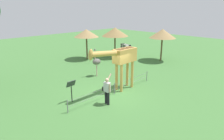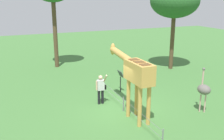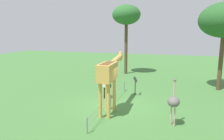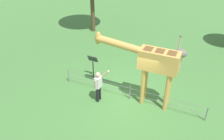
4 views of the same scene
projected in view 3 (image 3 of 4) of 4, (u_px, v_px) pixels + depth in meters
name	position (u px, v px, depth m)	size (l,w,h in m)	color
ground_plane	(113.00, 106.00, 12.28)	(60.00, 60.00, 0.00)	#427538
giraffe	(109.00, 73.00, 11.09)	(3.91, 0.72, 3.17)	gold
visitor	(106.00, 85.00, 13.58)	(0.62, 0.58, 1.72)	black
ostrich	(174.00, 102.00, 9.59)	(0.70, 0.56, 2.25)	#CC9E93
tree_northeast	(126.00, 16.00, 20.89)	(2.87, 2.87, 7.10)	brown
info_sign	(135.00, 82.00, 14.26)	(0.56, 0.21, 1.32)	black
wire_fence	(111.00, 100.00, 12.24)	(7.05, 0.05, 0.75)	slate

